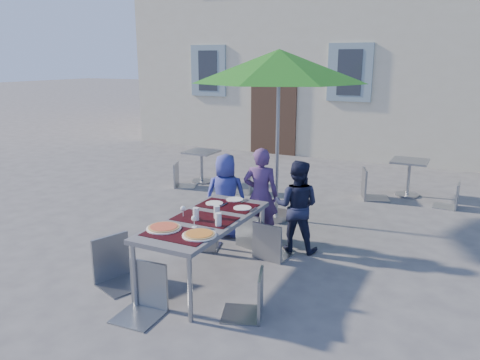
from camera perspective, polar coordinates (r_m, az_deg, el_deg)
The scene contains 22 objects.
ground at distance 5.66m, azimuth -6.91°, elevation -11.98°, with size 90.00×90.00×0.00m, color #4A4A4D.
dining_table at distance 5.38m, azimuth -4.30°, elevation -5.27°, with size 0.80×1.85×0.76m.
pizza_near_left at distance 5.09m, azimuth -9.27°, elevation -5.74°, with size 0.38×0.38×0.03m.
pizza_near_right at distance 4.85m, azimuth -4.98°, elevation -6.63°, with size 0.36×0.36×0.03m.
glassware at distance 5.24m, azimuth -4.19°, elevation -4.28°, with size 0.58×0.42×0.15m.
place_settings at distance 5.87m, azimuth -1.15°, elevation -2.87°, with size 0.66×0.49×0.01m.
child_0 at distance 6.74m, azimuth -1.75°, elevation -1.91°, with size 0.60×0.39×1.22m, color #363D97.
child_1 at distance 6.53m, azimuth 2.53°, elevation -1.87°, with size 0.49×0.32×1.35m, color #503268.
child_2 at distance 6.26m, azimuth 6.94°, elevation -3.19°, with size 0.60×0.35×1.24m, color #171B33.
chair_0 at distance 6.28m, azimuth -4.50°, elevation -4.22°, with size 0.47×0.47×0.86m.
chair_1 at distance 6.35m, azimuth 1.53°, elevation -3.50°, with size 0.51×0.52×0.94m.
chair_2 at distance 5.99m, azimuth 3.80°, elevation -4.68°, with size 0.46×0.46×0.94m.
chair_3 at distance 5.50m, azimuth -15.15°, elevation -6.23°, with size 0.59×0.59×1.04m.
chair_4 at distance 4.68m, azimuth 1.37°, elevation -10.73°, with size 0.51×0.50×0.89m.
chair_5 at distance 4.81m, azimuth -11.92°, elevation -9.50°, with size 0.46×0.47×0.99m.
patio_umbrella at distance 7.22m, azimuth 4.77°, elevation 13.56°, with size 2.69×2.69×2.66m.
cafe_table_0 at distance 9.81m, azimuth -4.70°, elevation 2.16°, with size 0.62×0.62×0.67m.
bg_chair_l_0 at distance 9.49m, azimuth -7.27°, elevation 2.35°, with size 0.53×0.53×0.92m.
bg_chair_r_0 at distance 8.97m, azimuth 0.66°, elevation 1.52°, with size 0.50×0.49×0.86m.
cafe_table_1 at distance 9.33m, azimuth 19.90°, elevation 0.84°, with size 0.64×0.64×0.69m.
bg_chair_l_1 at distance 8.90m, azimuth 15.73°, elevation 1.69°, with size 0.60×0.60×1.05m.
bg_chair_r_1 at distance 8.84m, azimuth 24.58°, elevation -0.01°, with size 0.40×0.40×0.86m.
Camera 1 is at (2.85, -4.19, 2.52)m, focal length 35.00 mm.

